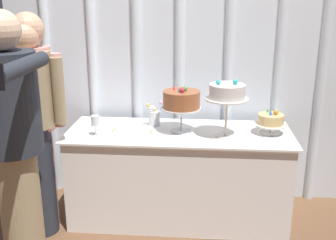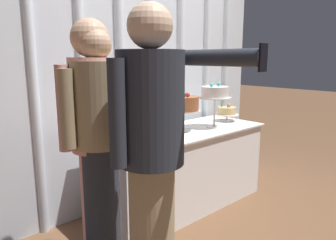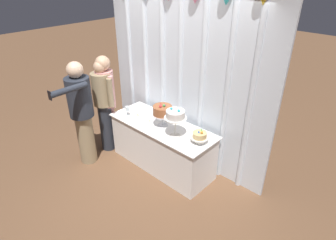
{
  "view_description": "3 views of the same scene",
  "coord_description": "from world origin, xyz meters",
  "px_view_note": "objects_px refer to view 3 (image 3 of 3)",
  "views": [
    {
      "loc": [
        0.16,
        -2.88,
        1.76
      ],
      "look_at": [
        -0.09,
        0.16,
        0.81
      ],
      "focal_mm": 43.95,
      "sensor_mm": 36.0,
      "label": 1
    },
    {
      "loc": [
        -2.0,
        -1.92,
        1.4
      ],
      "look_at": [
        -0.09,
        0.19,
        0.84
      ],
      "focal_mm": 33.88,
      "sensor_mm": 36.0,
      "label": 2
    },
    {
      "loc": [
        2.57,
        -2.52,
        2.86
      ],
      "look_at": [
        0.06,
        0.17,
        0.82
      ],
      "focal_mm": 30.31,
      "sensor_mm": 36.0,
      "label": 3
    }
  ],
  "objects_px": {
    "cake_display_rightmost": "(200,136)",
    "wine_glass": "(127,109)",
    "tealight_near_left": "(149,121)",
    "guest_man_dark_suit": "(104,103)",
    "cake_display_center": "(175,115)",
    "guest_man_pink_jacket": "(107,99)",
    "flower_vase": "(158,113)",
    "guest_girl_blue_dress": "(81,111)",
    "cake_table": "(162,145)",
    "cake_display_leftmost": "(162,111)",
    "tealight_far_left": "(138,115)"
  },
  "relations": [
    {
      "from": "cake_display_rightmost",
      "to": "tealight_near_left",
      "type": "xyz_separation_m",
      "value": [
        -0.9,
        -0.08,
        -0.09
      ]
    },
    {
      "from": "guest_man_pink_jacket",
      "to": "wine_glass",
      "type": "bearing_deg",
      "value": 11.3
    },
    {
      "from": "cake_display_center",
      "to": "wine_glass",
      "type": "bearing_deg",
      "value": -176.59
    },
    {
      "from": "tealight_near_left",
      "to": "cake_display_leftmost",
      "type": "bearing_deg",
      "value": 14.8
    },
    {
      "from": "flower_vase",
      "to": "tealight_far_left",
      "type": "height_order",
      "value": "flower_vase"
    },
    {
      "from": "flower_vase",
      "to": "guest_man_dark_suit",
      "type": "height_order",
      "value": "guest_man_dark_suit"
    },
    {
      "from": "cake_display_center",
      "to": "flower_vase",
      "type": "relative_size",
      "value": 2.19
    },
    {
      "from": "cake_display_leftmost",
      "to": "guest_girl_blue_dress",
      "type": "bearing_deg",
      "value": -142.81
    },
    {
      "from": "cake_display_leftmost",
      "to": "wine_glass",
      "type": "bearing_deg",
      "value": -166.74
    },
    {
      "from": "cake_display_center",
      "to": "guest_girl_blue_dress",
      "type": "relative_size",
      "value": 0.26
    },
    {
      "from": "cake_display_leftmost",
      "to": "cake_display_rightmost",
      "type": "relative_size",
      "value": 1.44
    },
    {
      "from": "cake_display_leftmost",
      "to": "flower_vase",
      "type": "xyz_separation_m",
      "value": [
        -0.22,
        0.14,
        -0.17
      ]
    },
    {
      "from": "cake_display_rightmost",
      "to": "guest_man_dark_suit",
      "type": "distance_m",
      "value": 1.74
    },
    {
      "from": "cake_display_leftmost",
      "to": "tealight_far_left",
      "type": "relative_size",
      "value": 7.28
    },
    {
      "from": "cake_table",
      "to": "tealight_far_left",
      "type": "bearing_deg",
      "value": -175.19
    },
    {
      "from": "guest_man_pink_jacket",
      "to": "cake_table",
      "type": "bearing_deg",
      "value": 12.62
    },
    {
      "from": "cake_display_leftmost",
      "to": "wine_glass",
      "type": "distance_m",
      "value": 0.66
    },
    {
      "from": "wine_glass",
      "to": "guest_girl_blue_dress",
      "type": "height_order",
      "value": "guest_girl_blue_dress"
    },
    {
      "from": "cake_table",
      "to": "guest_man_pink_jacket",
      "type": "relative_size",
      "value": 1.05
    },
    {
      "from": "cake_display_rightmost",
      "to": "tealight_far_left",
      "type": "xyz_separation_m",
      "value": [
        -1.18,
        -0.06,
        -0.09
      ]
    },
    {
      "from": "tealight_near_left",
      "to": "cake_table",
      "type": "bearing_deg",
      "value": 15.62
    },
    {
      "from": "cake_display_center",
      "to": "tealight_far_left",
      "type": "height_order",
      "value": "cake_display_center"
    },
    {
      "from": "cake_display_rightmost",
      "to": "guest_girl_blue_dress",
      "type": "height_order",
      "value": "guest_girl_blue_dress"
    },
    {
      "from": "tealight_near_left",
      "to": "guest_man_dark_suit",
      "type": "height_order",
      "value": "guest_man_dark_suit"
    },
    {
      "from": "cake_display_leftmost",
      "to": "guest_man_dark_suit",
      "type": "distance_m",
      "value": 1.09
    },
    {
      "from": "tealight_far_left",
      "to": "guest_man_pink_jacket",
      "type": "height_order",
      "value": "guest_man_pink_jacket"
    },
    {
      "from": "cake_display_rightmost",
      "to": "guest_girl_blue_dress",
      "type": "relative_size",
      "value": 0.15
    },
    {
      "from": "cake_display_center",
      "to": "wine_glass",
      "type": "distance_m",
      "value": 0.98
    },
    {
      "from": "wine_glass",
      "to": "cake_display_leftmost",
      "type": "bearing_deg",
      "value": 13.26
    },
    {
      "from": "cake_display_leftmost",
      "to": "flower_vase",
      "type": "distance_m",
      "value": 0.31
    },
    {
      "from": "wine_glass",
      "to": "flower_vase",
      "type": "distance_m",
      "value": 0.5
    },
    {
      "from": "cake_display_leftmost",
      "to": "guest_man_dark_suit",
      "type": "bearing_deg",
      "value": -164.32
    },
    {
      "from": "wine_glass",
      "to": "tealight_near_left",
      "type": "relative_size",
      "value": 4.22
    },
    {
      "from": "cake_table",
      "to": "flower_vase",
      "type": "height_order",
      "value": "flower_vase"
    },
    {
      "from": "cake_table",
      "to": "cake_display_leftmost",
      "type": "bearing_deg",
      "value": 3.66
    },
    {
      "from": "cake_display_rightmost",
      "to": "guest_man_dark_suit",
      "type": "height_order",
      "value": "guest_man_dark_suit"
    },
    {
      "from": "guest_man_pink_jacket",
      "to": "guest_girl_blue_dress",
      "type": "bearing_deg",
      "value": -82.94
    },
    {
      "from": "cake_display_center",
      "to": "tealight_near_left",
      "type": "distance_m",
      "value": 0.64
    },
    {
      "from": "guest_man_dark_suit",
      "to": "cake_display_center",
      "type": "bearing_deg",
      "value": 8.34
    },
    {
      "from": "cake_display_center",
      "to": "cake_display_rightmost",
      "type": "height_order",
      "value": "cake_display_center"
    },
    {
      "from": "flower_vase",
      "to": "cake_display_leftmost",
      "type": "bearing_deg",
      "value": -31.77
    },
    {
      "from": "cake_display_center",
      "to": "guest_man_pink_jacket",
      "type": "distance_m",
      "value": 1.39
    },
    {
      "from": "cake_table",
      "to": "flower_vase",
      "type": "distance_m",
      "value": 0.51
    },
    {
      "from": "cake_table",
      "to": "wine_glass",
      "type": "xyz_separation_m",
      "value": [
        -0.61,
        -0.15,
        0.48
      ]
    },
    {
      "from": "cake_display_rightmost",
      "to": "guest_man_dark_suit",
      "type": "xyz_separation_m",
      "value": [
        -1.71,
        -0.31,
        0.03
      ]
    },
    {
      "from": "cake_table",
      "to": "guest_man_dark_suit",
      "type": "bearing_deg",
      "value": -164.14
    },
    {
      "from": "cake_display_rightmost",
      "to": "wine_glass",
      "type": "relative_size",
      "value": 1.59
    },
    {
      "from": "cake_table",
      "to": "cake_display_leftmost",
      "type": "height_order",
      "value": "cake_display_leftmost"
    },
    {
      "from": "guest_man_dark_suit",
      "to": "guest_girl_blue_dress",
      "type": "bearing_deg",
      "value": -82.36
    },
    {
      "from": "cake_display_leftmost",
      "to": "flower_vase",
      "type": "relative_size",
      "value": 1.81
    }
  ]
}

